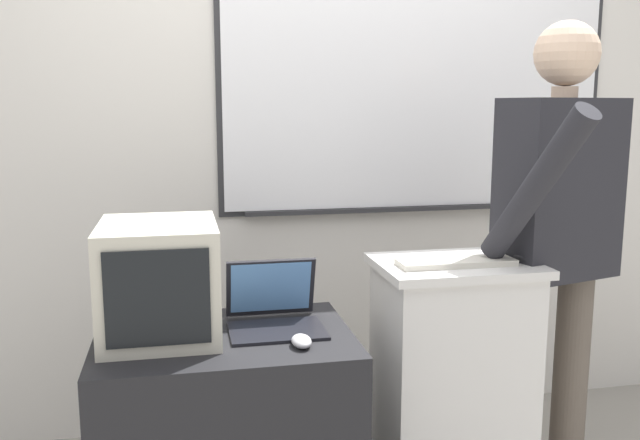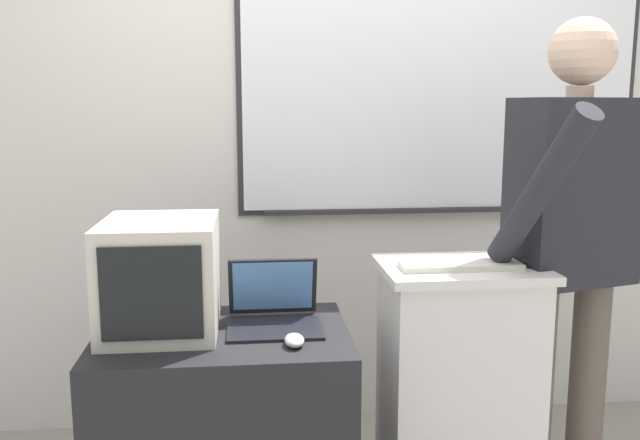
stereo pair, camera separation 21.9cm
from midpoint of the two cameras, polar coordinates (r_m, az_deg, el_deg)
name	(u,v)px [view 2 (the right image)]	position (r m, az deg, el deg)	size (l,w,h in m)	color
back_wall	(336,134)	(3.11, 3.43, 7.23)	(6.40, 0.17, 2.67)	silver
lectern_podium	(457,394)	(2.52, 14.00, -14.07)	(0.55, 0.41, 0.94)	silver
person_presenter	(572,234)	(2.55, 22.80, -1.10)	(0.61, 0.64, 1.76)	brown
laptop	(274,304)	(2.26, -1.15, -7.12)	(0.30, 0.29, 0.21)	black
wireless_keyboard	(460,266)	(2.32, 14.42, -3.77)	(0.40, 0.12, 0.02)	beige
computer_mouse_by_laptop	(294,340)	(2.07, 0.90, -10.14)	(0.06, 0.10, 0.03)	#BCBCC1
computer_mouse_by_keyboard	(531,261)	(2.41, 19.88, -3.33)	(0.06, 0.10, 0.03)	black
crt_monitor	(161,275)	(2.21, -10.53, -4.64)	(0.36, 0.44, 0.36)	beige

